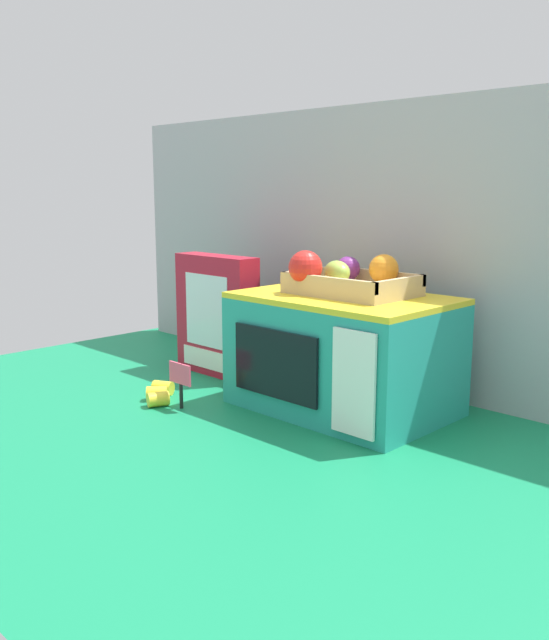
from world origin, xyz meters
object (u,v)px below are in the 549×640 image
at_px(cookie_set_box, 217,315).
at_px(loose_toy_banana, 159,393).
at_px(toy_microwave, 342,353).
at_px(price_sign, 180,378).
at_px(food_groups_crate, 346,279).

distance_m(cookie_set_box, loose_toy_banana, 0.29).
xyz_separation_m(toy_microwave, loose_toy_banana, (-0.33, -0.24, -0.11)).
bearing_deg(loose_toy_banana, toy_microwave, 35.97).
xyz_separation_m(toy_microwave, price_sign, (-0.25, -0.24, -0.06)).
bearing_deg(cookie_set_box, loose_toy_banana, -71.41).
height_order(food_groups_crate, price_sign, food_groups_crate).
height_order(toy_microwave, cookie_set_box, cookie_set_box).
relative_size(toy_microwave, loose_toy_banana, 3.84).
bearing_deg(price_sign, loose_toy_banana, 178.55).
relative_size(food_groups_crate, cookie_set_box, 0.82).
distance_m(toy_microwave, food_groups_crate, 0.16).
relative_size(food_groups_crate, price_sign, 2.48).
bearing_deg(food_groups_crate, toy_microwave, -63.05).
relative_size(cookie_set_box, price_sign, 3.03).
height_order(toy_microwave, price_sign, toy_microwave).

